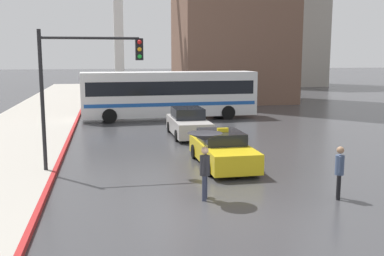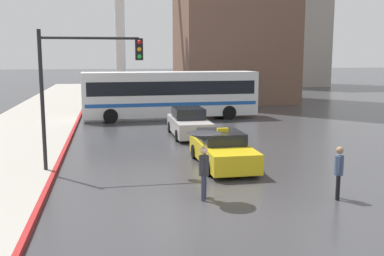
# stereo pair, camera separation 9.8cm
# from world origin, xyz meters

# --- Properties ---
(ground_plane) EXTENTS (300.00, 300.00, 0.00)m
(ground_plane) POSITION_xyz_m (0.00, 0.00, 0.00)
(ground_plane) COLOR #38383A
(taxi) EXTENTS (1.91, 4.71, 1.53)m
(taxi) POSITION_xyz_m (1.49, 5.71, 0.64)
(taxi) COLOR gold
(taxi) RESTS_ON ground_plane
(sedan_red) EXTENTS (1.91, 4.65, 1.54)m
(sedan_red) POSITION_xyz_m (1.39, 12.62, 0.70)
(sedan_red) COLOR #B7B2AD
(sedan_red) RESTS_ON ground_plane
(city_bus) EXTENTS (12.09, 3.03, 3.28)m
(city_bus) POSITION_xyz_m (1.34, 19.56, 1.82)
(city_bus) COLOR silver
(city_bus) RESTS_ON ground_plane
(pedestrian_with_umbrella) EXTENTS (1.06, 1.06, 2.07)m
(pedestrian_with_umbrella) POSITION_xyz_m (-0.14, 1.57, 1.67)
(pedestrian_with_umbrella) COLOR #2D3347
(pedestrian_with_umbrella) RESTS_ON ground_plane
(pedestrian_man) EXTENTS (0.36, 0.41, 1.64)m
(pedestrian_man) POSITION_xyz_m (3.90, 0.86, 0.95)
(pedestrian_man) COLOR black
(pedestrian_man) RESTS_ON ground_plane
(traffic_light) EXTENTS (3.75, 0.38, 5.29)m
(traffic_light) POSITION_xyz_m (-3.75, 5.62, 3.70)
(traffic_light) COLOR black
(traffic_light) RESTS_ON ground_plane
(building_tower_far) EXTENTS (11.61, 11.06, 22.53)m
(building_tower_far) POSITION_xyz_m (22.84, 54.07, 11.27)
(building_tower_far) COLOR #A39E93
(building_tower_far) RESTS_ON ground_plane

